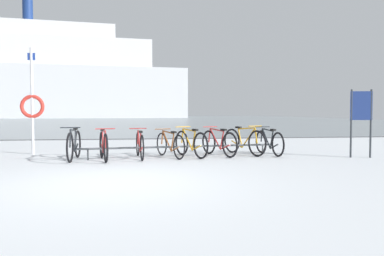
{
  "coord_description": "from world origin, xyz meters",
  "views": [
    {
      "loc": [
        0.56,
        -6.14,
        1.19
      ],
      "look_at": [
        1.9,
        4.67,
        0.71
      ],
      "focal_mm": 33.69,
      "sensor_mm": 36.0,
      "label": 1
    }
  ],
  "objects_px": {
    "bicycle_1": "(104,146)",
    "ferry_ship": "(65,80)",
    "bicycle_2": "(140,145)",
    "bicycle_5": "(219,143)",
    "rescue_post": "(32,103)",
    "info_sign": "(361,112)",
    "bicycle_3": "(170,144)",
    "bicycle_4": "(191,143)",
    "bicycle_0": "(74,145)",
    "bicycle_7": "(269,142)",
    "bicycle_6": "(244,141)"
  },
  "relations": [
    {
      "from": "bicycle_4",
      "to": "bicycle_5",
      "type": "height_order",
      "value": "bicycle_4"
    },
    {
      "from": "bicycle_2",
      "to": "ferry_ship",
      "type": "relative_size",
      "value": 0.03
    },
    {
      "from": "bicycle_0",
      "to": "bicycle_6",
      "type": "height_order",
      "value": "bicycle_0"
    },
    {
      "from": "bicycle_7",
      "to": "info_sign",
      "type": "distance_m",
      "value": 2.5
    },
    {
      "from": "bicycle_4",
      "to": "bicycle_7",
      "type": "height_order",
      "value": "bicycle_4"
    },
    {
      "from": "bicycle_2",
      "to": "bicycle_7",
      "type": "height_order",
      "value": "bicycle_7"
    },
    {
      "from": "bicycle_5",
      "to": "bicycle_2",
      "type": "bearing_deg",
      "value": -172.11
    },
    {
      "from": "bicycle_2",
      "to": "bicycle_5",
      "type": "xyz_separation_m",
      "value": [
        2.13,
        0.29,
        0.01
      ]
    },
    {
      "from": "bicycle_1",
      "to": "bicycle_5",
      "type": "distance_m",
      "value": 3.06
    },
    {
      "from": "bicycle_0",
      "to": "bicycle_4",
      "type": "relative_size",
      "value": 1.11
    },
    {
      "from": "bicycle_4",
      "to": "ferry_ship",
      "type": "xyz_separation_m",
      "value": [
        -18.58,
        70.67,
        7.86
      ]
    },
    {
      "from": "bicycle_7",
      "to": "bicycle_4",
      "type": "bearing_deg",
      "value": -173.99
    },
    {
      "from": "bicycle_6",
      "to": "bicycle_5",
      "type": "bearing_deg",
      "value": -167.34
    },
    {
      "from": "bicycle_3",
      "to": "bicycle_6",
      "type": "bearing_deg",
      "value": 9.39
    },
    {
      "from": "bicycle_3",
      "to": "info_sign",
      "type": "relative_size",
      "value": 0.87
    },
    {
      "from": "bicycle_1",
      "to": "bicycle_2",
      "type": "height_order",
      "value": "bicycle_1"
    },
    {
      "from": "info_sign",
      "to": "rescue_post",
      "type": "relative_size",
      "value": 0.59
    },
    {
      "from": "bicycle_0",
      "to": "bicycle_2",
      "type": "height_order",
      "value": "bicycle_0"
    },
    {
      "from": "bicycle_4",
      "to": "rescue_post",
      "type": "height_order",
      "value": "rescue_post"
    },
    {
      "from": "bicycle_1",
      "to": "ferry_ship",
      "type": "height_order",
      "value": "ferry_ship"
    },
    {
      "from": "rescue_post",
      "to": "bicycle_2",
      "type": "bearing_deg",
      "value": -24.23
    },
    {
      "from": "info_sign",
      "to": "bicycle_3",
      "type": "bearing_deg",
      "value": 172.4
    },
    {
      "from": "bicycle_1",
      "to": "ferry_ship",
      "type": "relative_size",
      "value": 0.03
    },
    {
      "from": "bicycle_1",
      "to": "bicycle_2",
      "type": "bearing_deg",
      "value": 17.22
    },
    {
      "from": "bicycle_3",
      "to": "info_sign",
      "type": "bearing_deg",
      "value": -7.6
    },
    {
      "from": "bicycle_7",
      "to": "rescue_post",
      "type": "distance_m",
      "value": 6.79
    },
    {
      "from": "ferry_ship",
      "to": "bicycle_5",
      "type": "bearing_deg",
      "value": -74.64
    },
    {
      "from": "info_sign",
      "to": "ferry_ship",
      "type": "xyz_separation_m",
      "value": [
        -22.99,
        71.35,
        7.02
      ]
    },
    {
      "from": "bicycle_6",
      "to": "bicycle_7",
      "type": "height_order",
      "value": "bicycle_6"
    },
    {
      "from": "bicycle_2",
      "to": "bicycle_5",
      "type": "distance_m",
      "value": 2.15
    },
    {
      "from": "bicycle_0",
      "to": "ferry_ship",
      "type": "distance_m",
      "value": 73.04
    },
    {
      "from": "bicycle_2",
      "to": "bicycle_7",
      "type": "xyz_separation_m",
      "value": [
        3.58,
        0.37,
        0.0
      ]
    },
    {
      "from": "info_sign",
      "to": "ferry_ship",
      "type": "distance_m",
      "value": 75.29
    },
    {
      "from": "bicycle_1",
      "to": "rescue_post",
      "type": "height_order",
      "value": "rescue_post"
    },
    {
      "from": "bicycle_3",
      "to": "bicycle_6",
      "type": "xyz_separation_m",
      "value": [
        2.1,
        0.35,
        0.03
      ]
    },
    {
      "from": "bicycle_3",
      "to": "bicycle_5",
      "type": "xyz_separation_m",
      "value": [
        1.35,
        0.18,
        0.02
      ]
    },
    {
      "from": "bicycle_0",
      "to": "rescue_post",
      "type": "xyz_separation_m",
      "value": [
        -1.43,
        1.48,
        1.07
      ]
    },
    {
      "from": "bicycle_2",
      "to": "bicycle_3",
      "type": "relative_size",
      "value": 1.09
    },
    {
      "from": "bicycle_6",
      "to": "info_sign",
      "type": "height_order",
      "value": "info_sign"
    },
    {
      "from": "bicycle_3",
      "to": "bicycle_2",
      "type": "bearing_deg",
      "value": -171.5
    },
    {
      "from": "bicycle_5",
      "to": "rescue_post",
      "type": "xyz_separation_m",
      "value": [
        -5.17,
        1.08,
        1.09
      ]
    },
    {
      "from": "info_sign",
      "to": "rescue_post",
      "type": "distance_m",
      "value": 9.0
    },
    {
      "from": "bicycle_4",
      "to": "bicycle_5",
      "type": "distance_m",
      "value": 0.8
    },
    {
      "from": "bicycle_5",
      "to": "rescue_post",
      "type": "distance_m",
      "value": 5.39
    },
    {
      "from": "ferry_ship",
      "to": "bicycle_0",
      "type": "bearing_deg",
      "value": -77.57
    },
    {
      "from": "bicycle_3",
      "to": "bicycle_4",
      "type": "xyz_separation_m",
      "value": [
        0.56,
        0.02,
        0.02
      ]
    },
    {
      "from": "bicycle_5",
      "to": "bicycle_6",
      "type": "xyz_separation_m",
      "value": [
        0.75,
        0.17,
        0.02
      ]
    },
    {
      "from": "bicycle_4",
      "to": "ferry_ship",
      "type": "bearing_deg",
      "value": 104.73
    },
    {
      "from": "bicycle_5",
      "to": "ferry_ship",
      "type": "distance_m",
      "value": 73.54
    },
    {
      "from": "bicycle_1",
      "to": "bicycle_3",
      "type": "relative_size",
      "value": 1.06
    }
  ]
}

